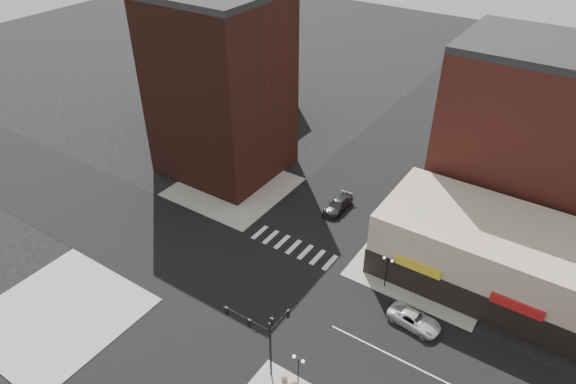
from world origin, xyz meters
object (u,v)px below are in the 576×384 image
Objects in this scene: traffic_signal at (264,332)px; dark_sedan_north at (338,205)px; white_suv at (414,320)px; street_lamp_ne at (387,265)px; street_lamp_se_a at (298,365)px.

traffic_signal is 26.94m from dark_sedan_north.
traffic_signal is 1.43× the size of dark_sedan_north.
white_suv is at bearing -37.97° from dark_sedan_north.
traffic_signal is 1.87× the size of street_lamp_ne.
street_lamp_ne is 15.34m from dark_sedan_north.
street_lamp_se_a and street_lamp_ne have the same top height.
white_suv is at bearing 65.78° from street_lamp_se_a.
traffic_signal is at bearing 149.65° from white_suv.
white_suv is at bearing -34.13° from street_lamp_ne.
traffic_signal is at bearing -74.35° from dark_sedan_north.
street_lamp_ne is at bearing 62.54° from white_suv.
dark_sedan_north is (-16.15, 13.17, 0.03)m from white_suv.
street_lamp_se_a is 16.03m from street_lamp_ne.
traffic_signal reaches higher than street_lamp_ne.
traffic_signal is 1.87× the size of street_lamp_se_a.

